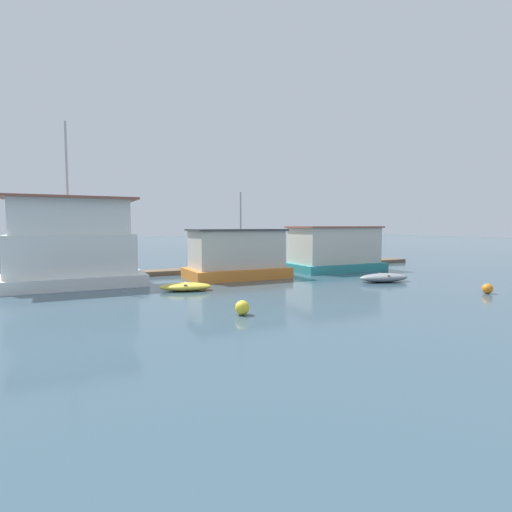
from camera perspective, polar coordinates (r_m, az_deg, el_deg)
ground_plane at (r=26.37m, az=-0.96°, el=-2.88°), size 200.00×200.00×0.00m
dock_walkway at (r=29.44m, az=-3.78°, el=-1.84°), size 33.80×1.51×0.30m
houseboat_white at (r=24.05m, az=-24.73°, el=1.14°), size 7.45×4.00×8.89m
houseboat_orange at (r=25.39m, az=-2.78°, el=0.16°), size 6.30×3.53×5.43m
houseboat_teal at (r=30.39m, az=11.08°, el=0.96°), size 6.89×4.14×3.28m
dinghy_yellow at (r=20.82m, az=-10.04°, el=-4.34°), size 2.88×1.92×0.41m
dinghy_grey at (r=24.84m, az=17.82°, el=-2.96°), size 3.26×1.85×0.50m
buoy_orange at (r=22.66m, az=30.16°, el=-4.05°), size 0.49×0.49×0.49m
buoy_yellow at (r=15.01m, az=-1.98°, el=-7.39°), size 0.55×0.55×0.55m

